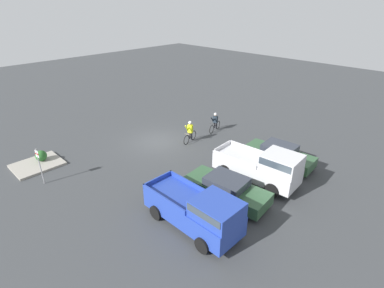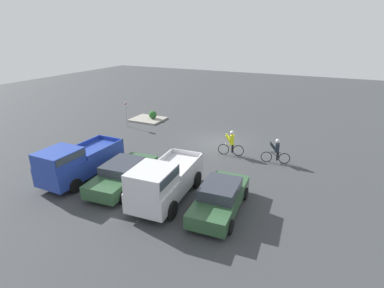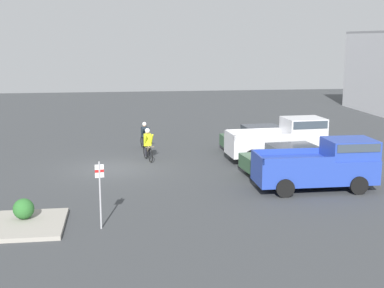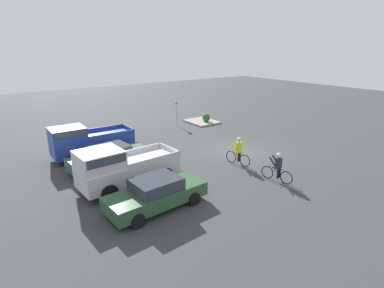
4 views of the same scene
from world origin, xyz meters
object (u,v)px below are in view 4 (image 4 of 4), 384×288
cyclist_0 (238,151)px  sedan_0 (156,193)px  pickup_truck_0 (121,167)px  sedan_1 (110,157)px  shrub (206,118)px  pickup_truck_1 (87,141)px  fire_lane_sign (177,110)px  cyclist_1 (278,167)px

cyclist_0 → sedan_0: bearing=104.2°
pickup_truck_0 → sedan_0: bearing=-170.2°
sedan_1 → cyclist_0: size_ratio=2.79×
sedan_0 → shrub: bearing=-46.2°
pickup_truck_1 → cyclist_0: (-6.71, -7.17, -0.24)m
sedan_1 → cyclist_0: bearing=-120.3°
sedan_1 → shrub: (5.51, -11.59, -0.21)m
pickup_truck_0 → pickup_truck_1: bearing=-0.1°
sedan_1 → fire_lane_sign: bearing=-53.9°
pickup_truck_1 → cyclist_0: bearing=-133.1°
cyclist_0 → cyclist_1: cyclist_0 is taller
sedan_1 → cyclist_1: cyclist_1 is taller
pickup_truck_1 → shrub: 12.38m
cyclist_1 → fire_lane_sign: 13.55m
cyclist_0 → sedan_1: bearing=59.7°
sedan_1 → shrub: 12.83m
cyclist_1 → shrub: cyclist_1 is taller
cyclist_1 → shrub: 13.34m
sedan_0 → cyclist_1: bearing=-101.0°
cyclist_0 → fire_lane_sign: (10.37, -2.19, 0.55)m
sedan_1 → fire_lane_sign: 11.00m
pickup_truck_1 → sedan_1: bearing=-170.2°
sedan_1 → pickup_truck_1: (2.80, 0.48, 0.39)m
pickup_truck_1 → cyclist_1: size_ratio=2.84×
pickup_truck_1 → shrub: size_ratio=6.95×
cyclist_0 → cyclist_1: bearing=-179.7°
cyclist_1 → fire_lane_sign: size_ratio=0.77×
pickup_truck_0 → cyclist_1: size_ratio=2.91×
sedan_1 → pickup_truck_1: size_ratio=0.96×
pickup_truck_1 → cyclist_0: pickup_truck_1 is taller
pickup_truck_0 → cyclist_0: pickup_truck_0 is taller
cyclist_1 → sedan_0: bearing=79.0°
sedan_0 → sedan_1: bearing=-0.1°
pickup_truck_0 → shrub: pickup_truck_0 is taller
pickup_truck_1 → cyclist_1: (-9.70, -7.18, -0.31)m
cyclist_1 → pickup_truck_0: bearing=60.5°
pickup_truck_1 → sedan_0: bearing=-176.8°
sedan_0 → pickup_truck_0: 2.85m
fire_lane_sign → shrub: bearing=-109.4°
sedan_0 → pickup_truck_1: 8.42m
cyclist_0 → shrub: 10.62m
sedan_0 → fire_lane_sign: bearing=-36.4°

